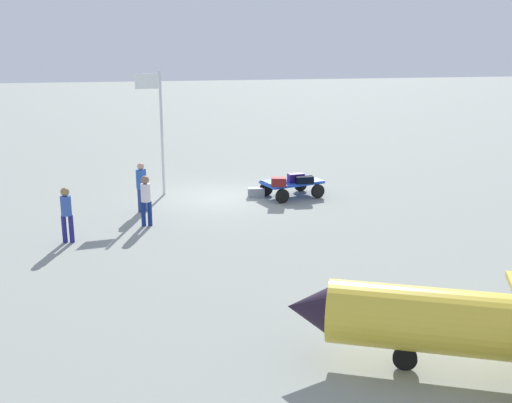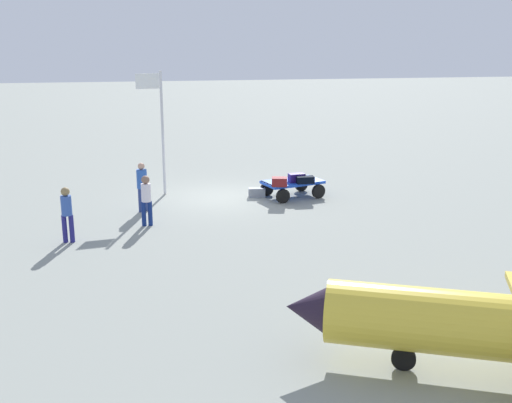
{
  "view_description": "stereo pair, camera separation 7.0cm",
  "coord_description": "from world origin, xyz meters",
  "views": [
    {
      "loc": [
        2.85,
        22.24,
        5.87
      ],
      "look_at": [
        -0.17,
        6.0,
        1.42
      ],
      "focal_mm": 43.79,
      "sensor_mm": 36.0,
      "label": 1
    },
    {
      "loc": [
        2.79,
        22.26,
        5.87
      ],
      "look_at": [
        -0.17,
        6.0,
        1.42
      ],
      "focal_mm": 43.79,
      "sensor_mm": 36.0,
      "label": 2
    }
  ],
  "objects": [
    {
      "name": "worker_lead",
      "position": [
        2.91,
        1.38,
        0.99
      ],
      "size": [
        0.48,
        0.48,
        1.69
      ],
      "color": "navy",
      "rests_on": "ground"
    },
    {
      "name": "worker_trailing",
      "position": [
        2.79,
        3.08,
        0.94
      ],
      "size": [
        0.34,
        0.32,
        1.62
      ],
      "color": "navy",
      "rests_on": "ground"
    },
    {
      "name": "suitcase_olive",
      "position": [
        -1.91,
        1.11,
        0.77
      ],
      "size": [
        0.62,
        0.5,
        0.31
      ],
      "color": "maroon",
      "rests_on": "luggage_cart"
    },
    {
      "name": "ground_plane",
      "position": [
        0.0,
        0.0,
        0.0
      ],
      "size": [
        120.0,
        120.0,
        0.0
      ],
      "primitive_type": "plane",
      "color": "gray"
    },
    {
      "name": "suitcase_navy",
      "position": [
        -2.92,
        0.86,
        0.74
      ],
      "size": [
        0.64,
        0.34,
        0.25
      ],
      "color": "black",
      "rests_on": "luggage_cart"
    },
    {
      "name": "suitcase_maroon",
      "position": [
        -1.26,
        0.18,
        0.17
      ],
      "size": [
        0.64,
        0.37,
        0.34
      ],
      "color": "gray",
      "rests_on": "ground"
    },
    {
      "name": "luggage_cart",
      "position": [
        -2.54,
        0.4,
        0.47
      ],
      "size": [
        2.41,
        1.87,
        0.62
      ],
      "color": "blue",
      "rests_on": "ground"
    },
    {
      "name": "suitcase_grey",
      "position": [
        -2.66,
        0.61,
        0.78
      ],
      "size": [
        0.62,
        0.39,
        0.31
      ],
      "color": "navy",
      "rests_on": "luggage_cart"
    },
    {
      "name": "worker_supervisor",
      "position": [
        5.06,
        4.32,
        0.95
      ],
      "size": [
        0.34,
        0.33,
        1.65
      ],
      "color": "navy",
      "rests_on": "ground"
    },
    {
      "name": "flagpole",
      "position": [
        2.2,
        -0.84,
        2.74
      ],
      "size": [
        0.95,
        0.15,
        4.6
      ],
      "color": "silver",
      "rests_on": "ground"
    }
  ]
}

